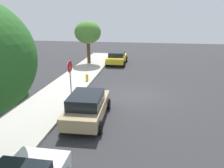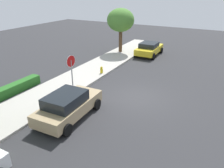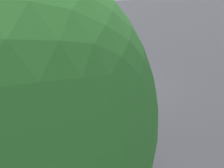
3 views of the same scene
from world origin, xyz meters
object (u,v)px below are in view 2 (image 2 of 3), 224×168
(parked_car_tan, at_px, (68,105))
(fire_hydrant, at_px, (102,71))
(parked_car_yellow, at_px, (149,49))
(street_tree_mid_block, at_px, (121,20))
(stop_sign, at_px, (71,67))

(parked_car_tan, xyz_separation_m, fire_hydrant, (6.55, 1.82, -0.42))
(parked_car_yellow, bearing_deg, street_tree_mid_block, 100.61)
(stop_sign, bearing_deg, parked_car_yellow, -7.80)
(stop_sign, relative_size, street_tree_mid_block, 0.55)
(parked_car_tan, relative_size, parked_car_yellow, 1.06)
(fire_hydrant, bearing_deg, stop_sign, 179.25)
(parked_car_tan, distance_m, street_tree_mid_block, 14.12)
(street_tree_mid_block, xyz_separation_m, fire_hydrant, (-6.86, -1.67, -3.14))
(parked_car_tan, bearing_deg, parked_car_yellow, 1.36)
(stop_sign, height_order, street_tree_mid_block, street_tree_mid_block)
(parked_car_yellow, height_order, street_tree_mid_block, street_tree_mid_block)
(stop_sign, height_order, parked_car_yellow, stop_sign)
(street_tree_mid_block, bearing_deg, fire_hydrant, -166.29)
(street_tree_mid_block, height_order, fire_hydrant, street_tree_mid_block)
(parked_car_yellow, bearing_deg, parked_car_tan, -178.64)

